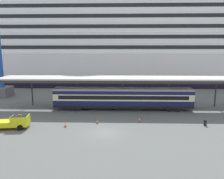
# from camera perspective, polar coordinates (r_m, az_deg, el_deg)

# --- Properties ---
(ground_plane) EXTENTS (400.00, 400.00, 0.00)m
(ground_plane) POSITION_cam_1_polar(r_m,az_deg,el_deg) (30.19, -2.08, -11.26)
(ground_plane) COLOR #595D5D
(cruise_ship) EXTENTS (151.14, 26.01, 40.55)m
(cruise_ship) POSITION_cam_1_polar(r_m,az_deg,el_deg) (76.01, 2.30, 12.16)
(cruise_ship) COLOR black
(cruise_ship) RESTS_ON ground
(platform_canopy) EXTENTS (45.81, 5.73, 6.08)m
(platform_canopy) POSITION_cam_1_polar(r_m,az_deg,el_deg) (40.66, 2.89, 2.83)
(platform_canopy) COLOR silver
(platform_canopy) RESTS_ON ground
(train_carriage) EXTENTS (25.64, 2.81, 4.11)m
(train_carriage) POSITION_cam_1_polar(r_m,az_deg,el_deg) (40.86, 2.86, -2.15)
(train_carriage) COLOR black
(train_carriage) RESTS_ON ground
(service_truck) EXTENTS (5.42, 2.77, 2.02)m
(service_truck) POSITION_cam_1_polar(r_m,az_deg,el_deg) (34.56, -24.26, -7.64)
(service_truck) COLOR yellow
(service_truck) RESTS_ON ground
(traffic_cone_near) EXTENTS (0.36, 0.36, 0.77)m
(traffic_cone_near) POSITION_cam_1_polar(r_m,az_deg,el_deg) (34.66, 7.18, -7.79)
(traffic_cone_near) COLOR black
(traffic_cone_near) RESTS_ON ground
(traffic_cone_mid) EXTENTS (0.36, 0.36, 0.64)m
(traffic_cone_mid) POSITION_cam_1_polar(r_m,az_deg,el_deg) (33.83, -3.87, -8.31)
(traffic_cone_mid) COLOR black
(traffic_cone_mid) RESTS_ON ground
(traffic_cone_far) EXTENTS (0.36, 0.36, 0.72)m
(traffic_cone_far) POSITION_cam_1_polar(r_m,az_deg,el_deg) (33.01, -12.07, -8.93)
(traffic_cone_far) COLOR black
(traffic_cone_far) RESTS_ON ground
(quay_bollard) EXTENTS (0.48, 0.48, 0.96)m
(quay_bollard) POSITION_cam_1_polar(r_m,az_deg,el_deg) (35.62, 23.15, -7.83)
(quay_bollard) COLOR black
(quay_bollard) RESTS_ON ground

